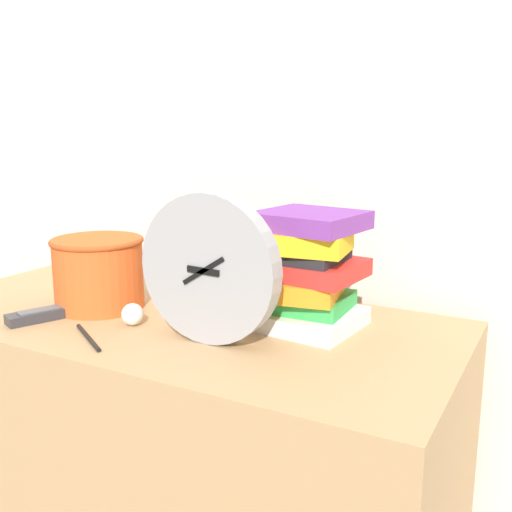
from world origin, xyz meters
TOP-DOWN VIEW (x-y plane):
  - wall_back at (0.00, 0.62)m, footprint 6.00×0.04m
  - desk at (0.00, 0.28)m, footprint 1.16×0.55m
  - desk_clock at (0.15, 0.19)m, footprint 0.28×0.04m
  - book_stack at (0.26, 0.35)m, footprint 0.26×0.21m
  - basket at (-0.18, 0.25)m, footprint 0.20×0.20m
  - tv_remote at (-0.21, 0.15)m, footprint 0.11×0.18m
  - crumpled_paper_ball at (-0.04, 0.19)m, footprint 0.04×0.04m
  - pen at (-0.06, 0.09)m, footprint 0.13×0.09m

SIDE VIEW (x-z plane):
  - desk at x=0.00m, z-range 0.00..0.76m
  - pen at x=-0.06m, z-range 0.76..0.77m
  - tv_remote at x=-0.21m, z-range 0.76..0.78m
  - crumpled_paper_ball at x=-0.04m, z-range 0.76..0.81m
  - basket at x=-0.18m, z-range 0.77..0.92m
  - book_stack at x=0.26m, z-range 0.76..0.99m
  - desk_clock at x=0.15m, z-range 0.76..1.04m
  - wall_back at x=0.00m, z-range 0.00..2.40m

